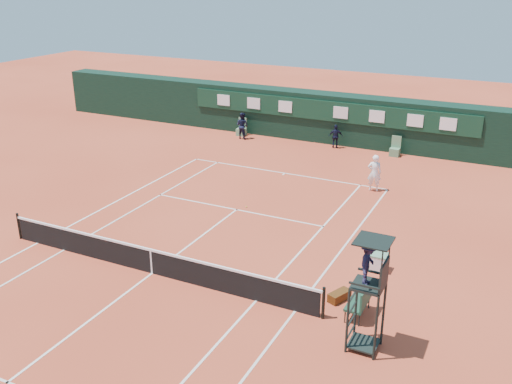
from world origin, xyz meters
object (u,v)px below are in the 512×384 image
at_px(cooler, 379,262).
at_px(player, 374,173).
at_px(tennis_net, 151,261).
at_px(umpire_chair, 369,272).
at_px(player_bench, 361,299).

distance_m(cooler, player, 8.04).
distance_m(tennis_net, umpire_chair, 8.21).
bearing_deg(cooler, umpire_chair, -80.49).
relative_size(tennis_net, player_bench, 10.75).
bearing_deg(tennis_net, umpire_chair, -6.34).
bearing_deg(tennis_net, player_bench, 4.92).
distance_m(tennis_net, cooler, 8.08).
relative_size(tennis_net, cooler, 20.00).
height_order(tennis_net, umpire_chair, umpire_chair).
relative_size(umpire_chair, player, 1.87).
relative_size(umpire_chair, player_bench, 2.85).
distance_m(tennis_net, player, 12.46).
bearing_deg(player, umpire_chair, 88.74).
xyz_separation_m(tennis_net, cooler, (7.15, 3.77, -0.18)).
bearing_deg(tennis_net, cooler, 27.77).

